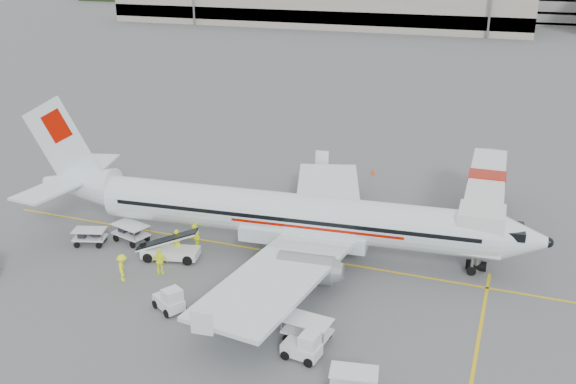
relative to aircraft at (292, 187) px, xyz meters
name	(u,v)px	position (x,y,z in m)	size (l,w,h in m)	color
ground	(278,253)	(-0.94, -0.31, -4.89)	(360.00, 360.00, 0.00)	#56595B
stripe_lead	(278,253)	(-0.94, -0.31, -4.88)	(44.00, 0.20, 0.01)	yellow
stripe_cross	(475,361)	(13.06, -8.31, -4.88)	(0.20, 20.00, 0.01)	yellow
terminal_west	(316,7)	(-40.94, 129.69, -0.39)	(110.00, 22.00, 9.00)	gray
treeline	(486,4)	(-0.94, 174.69, -1.89)	(300.00, 3.00, 6.00)	black
aircraft	(292,187)	(0.00, 0.00, 0.00)	(35.45, 27.79, 9.77)	white
jet_bridge	(484,204)	(11.94, 8.21, -2.61)	(3.26, 17.37, 4.56)	white
belt_loader	(170,240)	(-7.42, -3.69, -3.51)	(5.08, 1.90, 2.75)	white
tug_fore	(302,345)	(4.61, -11.15, -4.13)	(1.95, 1.12, 1.51)	white
tug_mid	(169,298)	(-4.20, -9.45, -4.13)	(1.96, 1.12, 1.51)	white
cart_loaded_a	(131,233)	(-11.49, -2.31, -4.22)	(2.57, 1.52, 1.34)	white
cart_loaded_b	(90,237)	(-13.93, -3.76, -4.30)	(2.25, 1.33, 1.17)	white
cart_empty_a	(307,330)	(4.40, -9.61, -4.22)	(2.56, 1.51, 1.33)	white
cart_empty_b	(354,381)	(7.83, -12.85, -4.29)	(2.29, 1.35, 1.19)	white
cone_port	(373,171)	(1.43, 17.94, -4.59)	(0.36, 0.36, 0.59)	#EB440A
crew_a	(177,243)	(-7.23, -3.12, -3.93)	(0.70, 0.46, 1.91)	#E0EF12
crew_b	(195,237)	(-6.58, -1.81, -3.95)	(0.91, 0.71, 1.88)	#E0EF12
crew_c	(123,268)	(-8.73, -7.39, -3.99)	(1.16, 0.67, 1.79)	#E0EF12
crew_d	(160,261)	(-6.95, -5.83, -3.98)	(1.07, 0.44, 1.82)	#E0EF12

